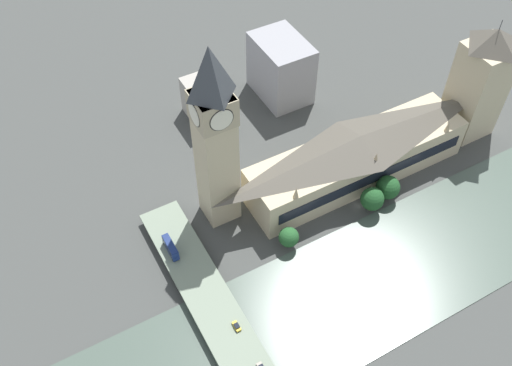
# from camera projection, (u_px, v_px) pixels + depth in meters

# --- Properties ---
(ground_plane) EXTENTS (600.00, 600.00, 0.00)m
(ground_plane) POSITION_uv_depth(u_px,v_px,m) (358.00, 206.00, 229.99)
(ground_plane) COLOR #424442
(river_water) EXTENTS (49.77, 360.00, 0.30)m
(river_water) POSITION_uv_depth(u_px,v_px,m) (407.00, 262.00, 212.15)
(river_water) COLOR #47564C
(river_water) RESTS_ON ground_plane
(parliament_hall) EXTENTS (23.15, 95.20, 23.48)m
(parliament_hall) POSITION_uv_depth(u_px,v_px,m) (357.00, 157.00, 231.97)
(parliament_hall) COLOR #C1B28E
(parliament_hall) RESTS_ON ground_plane
(clock_tower) EXTENTS (13.70, 13.70, 79.20)m
(clock_tower) POSITION_uv_depth(u_px,v_px,m) (215.00, 136.00, 196.39)
(clock_tower) COLOR #C1B28E
(clock_tower) RESTS_ON ground_plane
(victoria_tower) EXTENTS (18.29, 18.29, 56.45)m
(victoria_tower) POSITION_uv_depth(u_px,v_px,m) (479.00, 82.00, 240.35)
(victoria_tower) COLOR #C1B28E
(victoria_tower) RESTS_ON ground_plane
(road_bridge) EXTENTS (131.55, 15.64, 4.32)m
(road_bridge) POSITION_uv_depth(u_px,v_px,m) (236.00, 347.00, 186.79)
(road_bridge) COLOR #5D6A59
(road_bridge) RESTS_ON ground_plane
(double_decker_bus_mid) EXTENTS (10.12, 2.65, 4.99)m
(double_decker_bus_mid) POSITION_uv_depth(u_px,v_px,m) (171.00, 247.00, 208.35)
(double_decker_bus_mid) COLOR navy
(double_decker_bus_mid) RESTS_ON road_bridge
(car_northbound_tail) EXTENTS (3.90, 1.77, 1.40)m
(car_northbound_tail) POSITION_uv_depth(u_px,v_px,m) (237.00, 326.00, 189.93)
(car_northbound_tail) COLOR gold
(car_northbound_tail) RESTS_ON road_bridge
(city_block_west) EXTENTS (29.27, 20.92, 29.22)m
(city_block_west) POSITION_uv_depth(u_px,v_px,m) (281.00, 68.00, 265.25)
(city_block_west) COLOR #939399
(city_block_west) RESTS_ON ground_plane
(city_block_center) EXTENTS (18.62, 15.17, 18.42)m
(city_block_center) POSITION_uv_depth(u_px,v_px,m) (204.00, 100.00, 258.64)
(city_block_center) COLOR #A39E93
(city_block_center) RESTS_ON ground_plane
(tree_embankment_near) EXTENTS (9.77, 9.77, 11.30)m
(tree_embankment_near) POSITION_uv_depth(u_px,v_px,m) (388.00, 187.00, 228.09)
(tree_embankment_near) COLOR brown
(tree_embankment_near) RESTS_ON ground_plane
(tree_embankment_mid) EXTENTS (9.40, 9.40, 11.88)m
(tree_embankment_mid) POSITION_uv_depth(u_px,v_px,m) (372.00, 199.00, 223.19)
(tree_embankment_mid) COLOR brown
(tree_embankment_mid) RESTS_ON ground_plane
(tree_embankment_far) EXTENTS (7.74, 7.74, 9.68)m
(tree_embankment_far) POSITION_uv_depth(u_px,v_px,m) (289.00, 237.00, 212.84)
(tree_embankment_far) COLOR brown
(tree_embankment_far) RESTS_ON ground_plane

